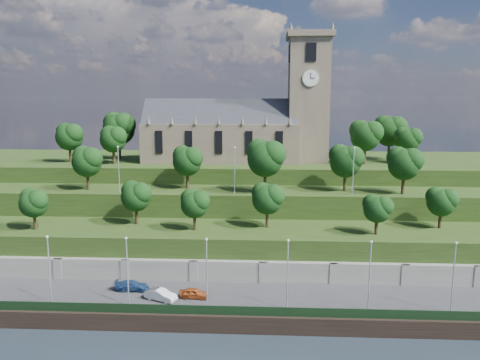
# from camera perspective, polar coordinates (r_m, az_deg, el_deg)

# --- Properties ---
(ground) EXTENTS (320.00, 320.00, 0.00)m
(ground) POSITION_cam_1_polar(r_m,az_deg,el_deg) (59.61, -2.29, -18.11)
(ground) COLOR #1A242A
(ground) RESTS_ON ground
(promenade) EXTENTS (160.00, 12.00, 2.00)m
(promenade) POSITION_cam_1_polar(r_m,az_deg,el_deg) (64.53, -1.80, -14.84)
(promenade) COLOR #2D2D30
(promenade) RESTS_ON ground
(quay_wall) EXTENTS (160.00, 0.50, 2.20)m
(quay_wall) POSITION_cam_1_polar(r_m,az_deg,el_deg) (59.06, -2.30, -17.19)
(quay_wall) COLOR black
(quay_wall) RESTS_ON ground
(fence) EXTENTS (160.00, 0.10, 1.20)m
(fence) POSITION_cam_1_polar(r_m,az_deg,el_deg) (58.98, -2.25, -15.61)
(fence) COLOR black
(fence) RESTS_ON promenade
(retaining_wall) EXTENTS (160.00, 2.10, 5.00)m
(retaining_wall) POSITION_cam_1_polar(r_m,az_deg,el_deg) (69.42, -1.39, -11.66)
(retaining_wall) COLOR slate
(retaining_wall) RESTS_ON ground
(embankment_lower) EXTENTS (160.00, 12.00, 8.00)m
(embankment_lower) POSITION_cam_1_polar(r_m,az_deg,el_deg) (74.55, -1.04, -8.90)
(embankment_lower) COLOR #203411
(embankment_lower) RESTS_ON ground
(embankment_upper) EXTENTS (160.00, 10.00, 12.00)m
(embankment_upper) POSITION_cam_1_polar(r_m,az_deg,el_deg) (84.48, -0.53, -5.22)
(embankment_upper) COLOR #203411
(embankment_upper) RESTS_ON ground
(hilltop) EXTENTS (160.00, 32.00, 15.00)m
(hilltop) POSITION_cam_1_polar(r_m,az_deg,el_deg) (104.57, 0.16, -1.44)
(hilltop) COLOR #203411
(hilltop) RESTS_ON ground
(church) EXTENTS (38.60, 12.35, 27.60)m
(church) POSITION_cam_1_polar(r_m,az_deg,el_deg) (98.66, 0.51, 6.68)
(church) COLOR brown
(church) RESTS_ON hilltop
(trees_lower) EXTENTS (67.73, 8.53, 7.12)m
(trees_lower) POSITION_cam_1_polar(r_m,az_deg,el_deg) (72.46, -0.80, -2.45)
(trees_lower) COLOR black
(trees_lower) RESTS_ON embankment_lower
(trees_upper) EXTENTS (60.79, 8.69, 9.24)m
(trees_upper) POSITION_cam_1_polar(r_m,az_deg,el_deg) (81.16, 2.74, 2.54)
(trees_upper) COLOR black
(trees_upper) RESTS_ON embankment_upper
(trees_hilltop) EXTENTS (75.03, 15.78, 10.24)m
(trees_hilltop) POSITION_cam_1_polar(r_m,az_deg,el_deg) (98.07, 0.06, 5.85)
(trees_hilltop) COLOR black
(trees_hilltop) RESTS_ON hilltop
(lamp_posts_promenade) EXTENTS (60.36, 0.36, 9.14)m
(lamp_posts_promenade) POSITION_cam_1_polar(r_m,az_deg,el_deg) (59.13, -4.08, -10.72)
(lamp_posts_promenade) COLOR #B2B2B7
(lamp_posts_promenade) RESTS_ON promenade
(lamp_posts_upper) EXTENTS (40.36, 0.36, 8.08)m
(lamp_posts_upper) POSITION_cam_1_polar(r_m,az_deg,el_deg) (79.40, -0.67, 1.66)
(lamp_posts_upper) COLOR #B2B2B7
(lamp_posts_upper) RESTS_ON embankment_upper
(car_left) EXTENTS (4.01, 1.90, 1.33)m
(car_left) POSITION_cam_1_polar(r_m,az_deg,el_deg) (63.80, -5.64, -13.55)
(car_left) COLOR #9E441A
(car_left) RESTS_ON promenade
(car_middle) EXTENTS (4.68, 3.20, 1.46)m
(car_middle) POSITION_cam_1_polar(r_m,az_deg,el_deg) (63.68, -9.63, -13.63)
(car_middle) COLOR #BBBCC1
(car_middle) RESTS_ON promenade
(car_right) EXTENTS (4.67, 1.92, 1.35)m
(car_right) POSITION_cam_1_polar(r_m,az_deg,el_deg) (67.43, -13.05, -12.43)
(car_right) COLOR navy
(car_right) RESTS_ON promenade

